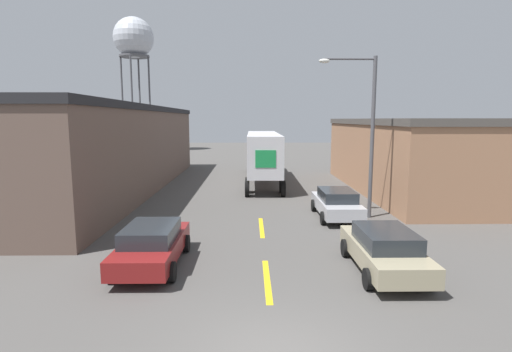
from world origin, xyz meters
name	(u,v)px	position (x,y,z in m)	size (l,w,h in m)	color
road_centerline	(267,280)	(0.00, 4.26, 0.00)	(0.20, 16.08, 0.01)	gold
warehouse_left	(81,148)	(-12.81, 21.13, 3.04)	(11.60, 29.03, 6.06)	brown
warehouse_right	(431,155)	(12.37, 20.29, 2.58)	(10.71, 18.78, 5.16)	#9E7051
semi_truck	(263,152)	(0.50, 24.86, 2.45)	(2.77, 15.20, 4.01)	silver
parked_car_right_near	(384,249)	(3.97, 4.94, 0.79)	(2.11, 4.73, 1.49)	tan
parked_car_left_near	(152,244)	(-3.97, 5.58, 0.79)	(2.11, 4.73, 1.49)	maroon
parked_car_right_mid	(336,203)	(3.97, 12.42, 0.79)	(2.11, 4.73, 1.49)	#B2B2B7
water_tower	(134,39)	(-18.67, 56.94, 17.46)	(6.20, 6.20, 20.83)	#47474C
street_lamp	(366,125)	(5.37, 12.44, 4.81)	(2.93, 0.32, 8.23)	#4C4C51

